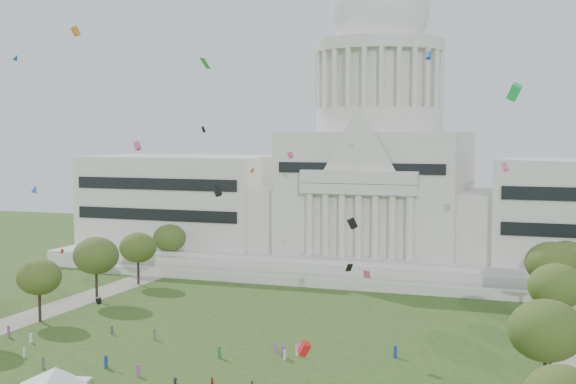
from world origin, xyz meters
name	(u,v)px	position (x,y,z in m)	size (l,w,h in m)	color
capitol	(378,180)	(0.00, 113.59, 22.30)	(160.00, 64.50, 91.30)	silver
path_left	(8,324)	(-48.00, 30.00, 0.02)	(8.00, 160.00, 0.04)	gray
path_right	(576,380)	(48.00, 30.00, 0.02)	(8.00, 160.00, 0.04)	gray
row_tree_r_2	(546,331)	(44.17, 17.44, 9.66)	(9.55, 9.55, 13.58)	black
row_tree_l_3	(39,277)	(-44.09, 33.92, 8.21)	(8.12, 8.12, 11.55)	black
row_tree_r_3	(551,321)	(44.40, 34.48, 7.08)	(7.01, 7.01, 9.98)	black
row_tree_l_4	(96,256)	(-44.08, 52.42, 9.39)	(9.29, 9.29, 13.21)	black
row_tree_r_4	(556,286)	(44.76, 50.04, 9.29)	(9.19, 9.19, 13.06)	black
row_tree_l_5	(138,248)	(-45.22, 71.01, 8.42)	(8.33, 8.33, 11.85)	black
row_tree_r_5	(551,263)	(43.49, 70.19, 9.93)	(9.82, 9.82, 13.96)	black
row_tree_l_6	(170,238)	(-46.87, 89.14, 8.27)	(8.19, 8.19, 11.64)	black
row_tree_r_6	(566,257)	(45.96, 88.13, 8.51)	(8.42, 8.42, 11.97)	black
event_tent	(56,376)	(-13.39, -3.92, 4.16)	(11.36, 11.36, 5.36)	#4C4C4C
person_4	(212,384)	(2.08, 8.91, 0.90)	(1.05, 0.58, 1.80)	#B21E1E
person_5	(175,384)	(-2.42, 7.00, 0.94)	(1.74, 0.69, 1.88)	#4C4C51
person_8	(106,361)	(-17.25, 13.59, 0.78)	(0.76, 0.47, 1.56)	#B21E1E
distant_crowd	(140,364)	(-11.72, 13.89, 0.88)	(64.41, 39.41, 1.95)	#33723F
kite_swarm	(175,169)	(-0.57, 4.09, 29.78)	(90.89, 104.43, 52.87)	black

